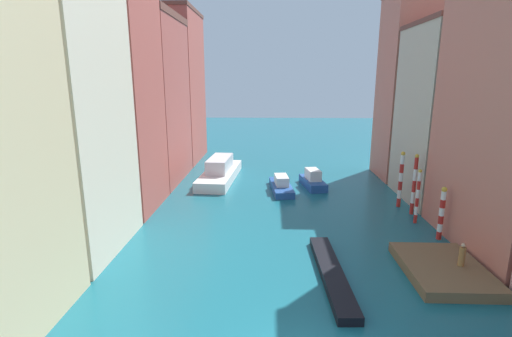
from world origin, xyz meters
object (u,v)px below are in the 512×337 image
at_px(mooring_pole_3, 401,179).
at_px(motorboat_1, 281,185).
at_px(mooring_pole_0, 442,213).
at_px(motorboat_0, 313,180).
at_px(gondola_black, 332,273).
at_px(vaporetto_white, 220,172).
at_px(mooring_pole_2, 414,184).
at_px(mooring_pole_1, 418,196).
at_px(waterfront_dock, 443,269).
at_px(person_on_dock, 462,255).

relative_size(mooring_pole_3, motorboat_1, 0.80).
bearing_deg(mooring_pole_0, motorboat_1, 133.15).
xyz_separation_m(mooring_pole_3, motorboat_0, (-7.11, 6.25, -1.91)).
bearing_deg(mooring_pole_0, gondola_black, -146.68).
bearing_deg(gondola_black, vaporetto_white, 113.54).
bearing_deg(mooring_pole_2, mooring_pole_3, 104.05).
bearing_deg(motorboat_0, mooring_pole_1, -55.09).
bearing_deg(mooring_pole_2, motorboat_1, 149.08).
relative_size(mooring_pole_0, gondola_black, 0.43).
distance_m(waterfront_dock, mooring_pole_2, 10.74).
xyz_separation_m(mooring_pole_2, motorboat_1, (-11.03, 6.61, -2.14)).
distance_m(mooring_pole_1, vaporetto_white, 21.75).
bearing_deg(motorboat_0, gondola_black, -92.97).
xyz_separation_m(person_on_dock, motorboat_1, (-10.08, 17.00, -0.72)).
bearing_deg(mooring_pole_3, mooring_pole_1, -89.72).
bearing_deg(vaporetto_white, mooring_pole_1, -36.07).
bearing_deg(gondola_black, mooring_pole_0, 33.32).
height_order(mooring_pole_2, motorboat_1, mooring_pole_2).
bearing_deg(mooring_pole_2, person_on_dock, -95.24).
xyz_separation_m(mooring_pole_1, gondola_black, (-8.12, -8.84, -2.04)).
relative_size(mooring_pole_3, vaporetto_white, 0.43).
relative_size(mooring_pole_2, vaporetto_white, 0.45).
relative_size(mooring_pole_0, mooring_pole_1, 0.89).
xyz_separation_m(waterfront_dock, mooring_pole_0, (1.96, 5.07, 1.73)).
bearing_deg(mooring_pole_3, person_on_dock, -92.21).
height_order(mooring_pole_1, motorboat_1, mooring_pole_1).
bearing_deg(motorboat_0, waterfront_dock, -72.85).
relative_size(mooring_pole_1, vaporetto_white, 0.38).
bearing_deg(mooring_pole_3, gondola_black, -122.30).
distance_m(mooring_pole_1, mooring_pole_3, 3.99).
height_order(waterfront_dock, motorboat_1, motorboat_1).
bearing_deg(waterfront_dock, mooring_pole_1, 80.08).
relative_size(vaporetto_white, gondola_black, 1.28).
bearing_deg(motorboat_1, motorboat_0, 24.23).
relative_size(mooring_pole_0, mooring_pole_2, 0.75).
height_order(mooring_pole_2, motorboat_0, mooring_pole_2).
relative_size(person_on_dock, motorboat_0, 0.27).
bearing_deg(vaporetto_white, mooring_pole_2, -30.76).
xyz_separation_m(gondola_black, motorboat_1, (-2.45, 17.52, 0.31)).
relative_size(gondola_black, motorboat_0, 1.74).
height_order(mooring_pole_1, gondola_black, mooring_pole_1).
xyz_separation_m(mooring_pole_0, gondola_black, (-8.64, -5.68, -1.79)).
height_order(waterfront_dock, motorboat_0, motorboat_0).
bearing_deg(mooring_pole_2, mooring_pole_0, -89.33).
height_order(mooring_pole_0, mooring_pole_3, mooring_pole_3).
bearing_deg(mooring_pole_1, mooring_pole_0, -80.66).
distance_m(mooring_pole_1, mooring_pole_2, 2.16).
distance_m(mooring_pole_0, mooring_pole_2, 5.27).
bearing_deg(mooring_pole_3, motorboat_1, 156.01).
relative_size(mooring_pole_3, motorboat_0, 0.97).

